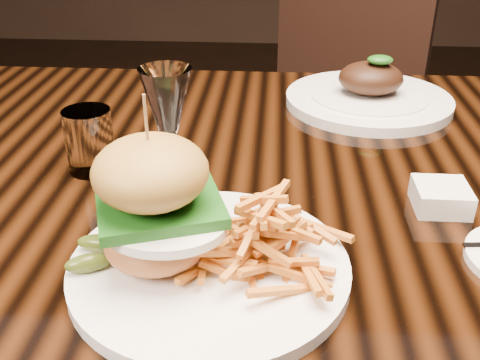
# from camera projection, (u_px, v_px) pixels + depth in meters

# --- Properties ---
(dining_table) EXTENTS (1.60, 0.90, 0.75)m
(dining_table) POSITION_uv_depth(u_px,v_px,m) (281.00, 216.00, 0.83)
(dining_table) COLOR black
(dining_table) RESTS_ON ground
(burger_plate) EXTENTS (0.29, 0.29, 0.20)m
(burger_plate) POSITION_uv_depth(u_px,v_px,m) (205.00, 231.00, 0.57)
(burger_plate) COLOR white
(burger_plate) RESTS_ON dining_table
(ramekin) EXTENTS (0.09, 0.09, 0.03)m
(ramekin) POSITION_uv_depth(u_px,v_px,m) (441.00, 197.00, 0.70)
(ramekin) COLOR white
(ramekin) RESTS_ON dining_table
(wine_glass) EXTENTS (0.06, 0.06, 0.17)m
(wine_glass) POSITION_uv_depth(u_px,v_px,m) (167.00, 106.00, 0.67)
(wine_glass) COLOR white
(wine_glass) RESTS_ON dining_table
(water_tumbler) EXTENTS (0.07, 0.07, 0.09)m
(water_tumbler) POSITION_uv_depth(u_px,v_px,m) (90.00, 141.00, 0.78)
(water_tumbler) COLOR white
(water_tumbler) RESTS_ON dining_table
(far_dish) EXTENTS (0.30, 0.30, 0.10)m
(far_dish) POSITION_uv_depth(u_px,v_px,m) (369.00, 95.00, 1.01)
(far_dish) COLOR white
(far_dish) RESTS_ON dining_table
(chair_far) EXTENTS (0.61, 0.61, 0.95)m
(chair_far) POSITION_uv_depth(u_px,v_px,m) (335.00, 97.00, 1.66)
(chair_far) COLOR black
(chair_far) RESTS_ON ground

